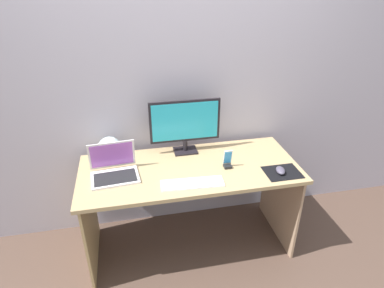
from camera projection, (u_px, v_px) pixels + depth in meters
The scene contains 10 objects.
ground_plane at pixel (190, 243), 2.72m from camera, with size 8.00×8.00×0.00m, color #4D3A30.
wall_back at pixel (179, 82), 2.49m from camera, with size 6.00×0.04×2.50m, color #A7A1B2.
desk at pixel (190, 184), 2.44m from camera, with size 1.58×0.68×0.74m.
monitor at pixel (185, 124), 2.47m from camera, with size 0.54×0.14×0.43m.
laptop at pixel (114, 170), 2.26m from camera, with size 0.34×0.28×0.23m.
fishbowl at pixel (110, 148), 2.45m from camera, with size 0.18×0.18×0.18m, color silver.
keyboard_external at pixel (192, 183), 2.19m from camera, with size 0.42×0.12×0.01m, color white.
mousepad at pixel (282, 172), 2.32m from camera, with size 0.25×0.20×0.00m, color black.
mouse at pixel (281, 170), 2.30m from camera, with size 0.06×0.10×0.04m, color #4C4759.
phone_in_dock at pixel (228, 161), 2.36m from camera, with size 0.06×0.05×0.14m.
Camera 1 is at (-0.39, -1.98, 2.01)m, focal length 30.70 mm.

